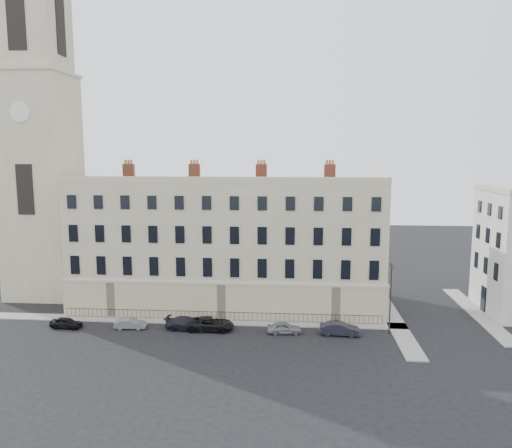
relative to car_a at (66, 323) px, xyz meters
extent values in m
plane|color=black|center=(21.97, -1.97, -0.57)|extent=(160.00, 160.00, 0.00)
cube|color=tan|center=(15.97, 10.03, 6.93)|extent=(36.00, 12.00, 15.00)
cube|color=#C4B393|center=(15.97, 3.95, 1.43)|extent=(36.10, 0.18, 4.00)
cube|color=#C4B393|center=(34.05, 10.03, 1.43)|extent=(0.18, 12.10, 4.00)
cube|color=tan|center=(15.97, 4.18, 14.83)|extent=(36.00, 0.35, 0.80)
cube|color=tan|center=(33.82, 10.03, 14.83)|extent=(0.35, 12.00, 0.80)
cube|color=brown|center=(3.97, 10.03, 15.43)|extent=(1.30, 0.70, 2.00)
cube|color=brown|center=(11.97, 10.03, 15.43)|extent=(1.30, 0.70, 2.00)
cube|color=brown|center=(19.97, 10.03, 15.43)|extent=(1.30, 0.70, 2.00)
cube|color=brown|center=(27.97, 10.03, 15.43)|extent=(1.30, 0.70, 2.00)
cube|color=tan|center=(-8.03, 12.03, 13.43)|extent=(8.00, 8.00, 28.00)
cube|color=tan|center=(-8.03, 12.03, 32.43)|extent=(7.04, 7.04, 10.00)
cube|color=black|center=(-8.03, 8.46, 32.93)|extent=(2.20, 0.14, 7.00)
cylinder|color=white|center=(-8.03, 7.97, 22.43)|extent=(2.40, 0.14, 2.40)
cube|color=gray|center=(11.97, 3.03, -0.51)|extent=(48.00, 2.00, 0.12)
cube|color=gray|center=(34.97, 6.03, -0.51)|extent=(2.00, 24.00, 0.12)
cube|color=gray|center=(44.97, 8.03, -0.51)|extent=(2.00, 20.00, 0.12)
cube|color=black|center=(15.97, 3.43, 0.45)|extent=(35.00, 0.04, 0.04)
cube|color=black|center=(15.97, 3.43, -0.45)|extent=(35.00, 0.04, 0.04)
imported|color=black|center=(0.00, 0.00, 0.00)|extent=(3.46, 1.59, 1.15)
imported|color=slate|center=(6.83, 0.35, -0.03)|extent=(3.38, 1.36, 1.09)
imported|color=black|center=(12.86, 0.49, 0.09)|extent=(4.75, 2.32, 1.33)
imported|color=black|center=(15.27, 0.55, 0.11)|extent=(4.98, 2.38, 1.37)
imported|color=gray|center=(23.01, 0.17, 0.02)|extent=(3.59, 1.66, 1.19)
imported|color=#21222C|center=(28.62, 0.16, 0.09)|extent=(4.13, 1.64, 1.34)
cylinder|color=#2C2C31|center=(33.69, 0.84, 3.13)|extent=(0.15, 0.15, 7.40)
cylinder|color=#2C2C31|center=(33.56, 0.20, 6.73)|extent=(0.36, 1.38, 0.09)
cube|color=#2C2C31|center=(33.43, -0.43, 6.69)|extent=(0.25, 0.49, 0.11)
camera|label=1|loc=(23.88, -48.83, 17.93)|focal=35.00mm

